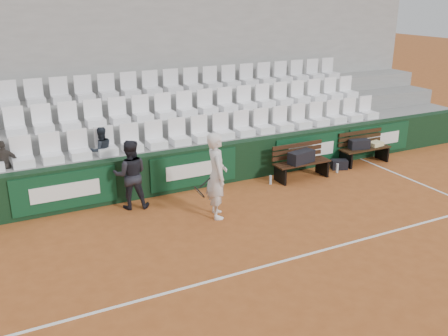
# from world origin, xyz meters

# --- Properties ---
(ground) EXTENTS (80.00, 80.00, 0.00)m
(ground) POSITION_xyz_m (0.00, 0.00, 0.00)
(ground) COLOR #A65525
(ground) RESTS_ON ground
(court_baseline) EXTENTS (18.00, 0.06, 0.01)m
(court_baseline) POSITION_xyz_m (0.00, 0.00, 0.00)
(court_baseline) COLOR white
(court_baseline) RESTS_ON ground
(back_barrier) EXTENTS (18.00, 0.34, 1.00)m
(back_barrier) POSITION_xyz_m (0.07, 3.99, 0.50)
(back_barrier) COLOR black
(back_barrier) RESTS_ON ground
(grandstand_tier_front) EXTENTS (18.00, 0.95, 1.00)m
(grandstand_tier_front) POSITION_xyz_m (0.00, 4.62, 0.50)
(grandstand_tier_front) COLOR gray
(grandstand_tier_front) RESTS_ON ground
(grandstand_tier_mid) EXTENTS (18.00, 0.95, 1.45)m
(grandstand_tier_mid) POSITION_xyz_m (0.00, 5.58, 0.72)
(grandstand_tier_mid) COLOR gray
(grandstand_tier_mid) RESTS_ON ground
(grandstand_tier_back) EXTENTS (18.00, 0.95, 1.90)m
(grandstand_tier_back) POSITION_xyz_m (0.00, 6.53, 0.95)
(grandstand_tier_back) COLOR gray
(grandstand_tier_back) RESTS_ON ground
(grandstand_rear_wall) EXTENTS (18.00, 0.30, 4.40)m
(grandstand_rear_wall) POSITION_xyz_m (0.00, 7.15, 2.20)
(grandstand_rear_wall) COLOR gray
(grandstand_rear_wall) RESTS_ON ground
(seat_row_front) EXTENTS (11.90, 0.44, 0.63)m
(seat_row_front) POSITION_xyz_m (0.00, 4.45, 1.31)
(seat_row_front) COLOR white
(seat_row_front) RESTS_ON grandstand_tier_front
(seat_row_mid) EXTENTS (11.90, 0.44, 0.63)m
(seat_row_mid) POSITION_xyz_m (0.00, 5.40, 1.77)
(seat_row_mid) COLOR white
(seat_row_mid) RESTS_ON grandstand_tier_mid
(seat_row_back) EXTENTS (11.90, 0.44, 0.63)m
(seat_row_back) POSITION_xyz_m (0.00, 6.35, 2.21)
(seat_row_back) COLOR silver
(seat_row_back) RESTS_ON grandstand_tier_back
(bench_left) EXTENTS (1.50, 0.56, 0.45)m
(bench_left) POSITION_xyz_m (2.56, 3.31, 0.23)
(bench_left) COLOR #341C0F
(bench_left) RESTS_ON ground
(bench_right) EXTENTS (1.50, 0.56, 0.45)m
(bench_right) POSITION_xyz_m (4.83, 3.53, 0.23)
(bench_right) COLOR black
(bench_right) RESTS_ON ground
(sports_bag_left) EXTENTS (0.76, 0.45, 0.30)m
(sports_bag_left) POSITION_xyz_m (2.49, 3.27, 0.60)
(sports_bag_left) COLOR black
(sports_bag_left) RESTS_ON bench_left
(sports_bag_right) EXTENTS (0.59, 0.37, 0.26)m
(sports_bag_right) POSITION_xyz_m (4.62, 3.54, 0.58)
(sports_bag_right) COLOR black
(sports_bag_right) RESTS_ON bench_right
(towel) EXTENTS (0.44, 0.34, 0.11)m
(towel) POSITION_xyz_m (5.21, 3.54, 0.51)
(towel) COLOR beige
(towel) RESTS_ON bench_right
(sports_bag_ground) EXTENTS (0.49, 0.40, 0.26)m
(sports_bag_ground) POSITION_xyz_m (3.89, 3.45, 0.13)
(sports_bag_ground) COLOR black
(sports_bag_ground) RESTS_ON ground
(water_bottle_near) EXTENTS (0.06, 0.06, 0.23)m
(water_bottle_near) POSITION_xyz_m (1.64, 3.32, 0.11)
(water_bottle_near) COLOR #AFC0C7
(water_bottle_near) RESTS_ON ground
(water_bottle_far) EXTENTS (0.07, 0.07, 0.25)m
(water_bottle_far) POSITION_xyz_m (3.66, 3.25, 0.13)
(water_bottle_far) COLOR silver
(water_bottle_far) RESTS_ON ground
(tennis_player) EXTENTS (0.79, 0.76, 1.85)m
(tennis_player) POSITION_xyz_m (-0.37, 2.25, 0.92)
(tennis_player) COLOR silver
(tennis_player) RESTS_ON ground
(ball_kid) EXTENTS (0.89, 0.78, 1.55)m
(ball_kid) POSITION_xyz_m (-1.85, 3.50, 0.78)
(ball_kid) COLOR black
(ball_kid) RESTS_ON ground
(spectator_b) EXTENTS (0.64, 0.32, 1.05)m
(spectator_b) POSITION_xyz_m (-4.27, 4.50, 1.53)
(spectator_b) COLOR #332D28
(spectator_b) RESTS_ON grandstand_tier_front
(spectator_c) EXTENTS (0.57, 0.46, 1.09)m
(spectator_c) POSITION_xyz_m (-2.21, 4.50, 1.55)
(spectator_c) COLOR black
(spectator_c) RESTS_ON grandstand_tier_front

